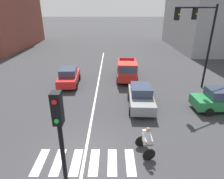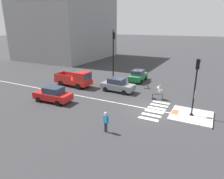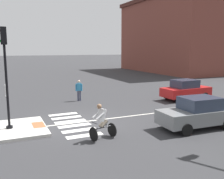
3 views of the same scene
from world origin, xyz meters
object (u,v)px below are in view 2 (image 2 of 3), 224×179
Objects in this scene: pickup_truck_red_eastbound_far at (76,79)px; cyclist at (158,92)px; car_red_westbound_far at (53,94)px; signal_pole at (196,83)px; traffic_light_mast at (113,46)px; car_grey_eastbound_mid at (117,85)px; car_green_cross_right at (138,76)px; pedestrian_at_curb_left at (106,120)px.

cyclist is at bearing -89.20° from pickup_truck_red_eastbound_far.
car_red_westbound_far is 11.32m from cyclist.
traffic_light_mast is (8.55, 12.19, 1.75)m from signal_pole.
traffic_light_mast reaches higher than signal_pole.
signal_pole is 9.94m from car_grey_eastbound_mid.
car_green_cross_right is 15.37m from pedestrian_at_curb_left.
traffic_light_mast is 1.71× the size of car_red_westbound_far.
pickup_truck_red_eastbound_far is 3.09× the size of cyclist.
pedestrian_at_curb_left is (-14.43, -6.75, -3.93)m from traffic_light_mast.
car_grey_eastbound_mid and car_red_westbound_far have the same top height.
car_grey_eastbound_mid is (-5.09, -3.16, -4.10)m from traffic_light_mast.
traffic_light_mast reaches higher than car_red_westbound_far.
car_green_cross_right is (12.01, -5.06, 0.00)m from car_red_westbound_far.
pickup_truck_red_eastbound_far is (2.84, 14.83, -2.18)m from signal_pole.
cyclist is 1.01× the size of pedestrian_at_curb_left.
pedestrian_at_curb_left is at bearing 137.26° from signal_pole.
car_red_westbound_far is at bearing 101.81° from signal_pole.
cyclist is 9.03m from pedestrian_at_curb_left.
signal_pole is 0.96× the size of pickup_truck_red_eastbound_far.
signal_pole is 1.20× the size of car_red_westbound_far.
pickup_truck_red_eastbound_far is at bearing 134.90° from car_green_cross_right.
traffic_light_mast is at bearing 99.69° from car_green_cross_right.
car_green_cross_right is at bearing 42.72° from signal_pole.
traffic_light_mast is at bearing -6.75° from car_red_westbound_far.
signal_pole is at bearing -100.85° from pickup_truck_red_eastbound_far.
traffic_light_mast is at bearing 25.07° from pedestrian_at_curb_left.
pickup_truck_red_eastbound_far reaches higher than cyclist.
car_red_westbound_far is (-11.37, 1.35, -4.10)m from traffic_light_mast.
car_red_westbound_far is 2.50× the size of pedestrian_at_curb_left.
car_green_cross_right is at bearing 36.95° from cyclist.
cyclist is at bearing 51.92° from signal_pole.
car_grey_eastbound_mid and car_green_cross_right have the same top height.
traffic_light_mast is at bearing -24.92° from pickup_truck_red_eastbound_far.
cyclist is at bearing -95.04° from car_grey_eastbound_mid.
signal_pole is 0.70× the size of traffic_light_mast.
traffic_light_mast is 4.29× the size of pedestrian_at_curb_left.
pedestrian_at_curb_left is (-9.34, -3.59, 0.17)m from car_grey_eastbound_mid.
pickup_truck_red_eastbound_far is (-0.61, 5.81, 0.17)m from car_grey_eastbound_mid.
pedestrian_at_curb_left is at bearing -110.67° from car_red_westbound_far.
pickup_truck_red_eastbound_far is 12.83m from pedestrian_at_curb_left.
signal_pole is 8.30m from pedestrian_at_curb_left.
car_green_cross_right is at bearing -80.31° from traffic_light_mast.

